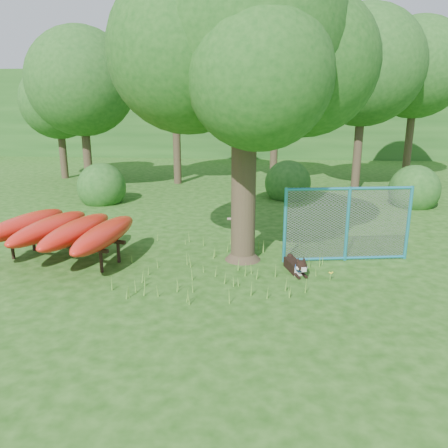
# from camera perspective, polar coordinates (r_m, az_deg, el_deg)

# --- Properties ---
(ground) EXTENTS (80.00, 80.00, 0.00)m
(ground) POSITION_cam_1_polar(r_m,az_deg,el_deg) (8.96, -2.00, -8.17)
(ground) COLOR #18450D
(ground) RESTS_ON ground
(oak_tree) EXTENTS (5.78, 5.08, 7.12)m
(oak_tree) POSITION_cam_1_polar(r_m,az_deg,el_deg) (9.97, 2.57, 22.08)
(oak_tree) COLOR #362B1D
(oak_tree) RESTS_ON ground
(wooden_post) EXTENTS (0.31, 0.12, 1.13)m
(wooden_post) POSITION_cam_1_polar(r_m,az_deg,el_deg) (10.45, 1.24, -1.23)
(wooden_post) COLOR #706554
(wooden_post) RESTS_ON ground
(kayak_rack) EXTENTS (3.30, 3.55, 1.00)m
(kayak_rack) POSITION_cam_1_polar(r_m,az_deg,el_deg) (10.83, -20.31, -0.67)
(kayak_rack) COLOR black
(kayak_rack) RESTS_ON ground
(husky_dog) EXTENTS (0.49, 1.02, 0.46)m
(husky_dog) POSITION_cam_1_polar(r_m,az_deg,el_deg) (9.72, 9.43, -5.43)
(husky_dog) COLOR black
(husky_dog) RESTS_ON ground
(fence_section) EXTENTS (2.99, 0.59, 2.95)m
(fence_section) POSITION_cam_1_polar(r_m,az_deg,el_deg) (10.55, 15.81, -0.03)
(fence_section) COLOR teal
(fence_section) RESTS_ON ground
(wildflower_clump) EXTENTS (0.09, 0.10, 0.21)m
(wildflower_clump) POSITION_cam_1_polar(r_m,az_deg,el_deg) (9.43, 13.75, -6.30)
(wildflower_clump) COLOR #5E9831
(wildflower_clump) RESTS_ON ground
(bg_tree_a) EXTENTS (4.40, 4.40, 6.70)m
(bg_tree_a) POSITION_cam_1_polar(r_m,az_deg,el_deg) (19.69, -18.14, 17.20)
(bg_tree_a) COLOR #362B1D
(bg_tree_a) RESTS_ON ground
(bg_tree_b) EXTENTS (5.20, 5.20, 8.22)m
(bg_tree_b) POSITION_cam_1_polar(r_m,az_deg,el_deg) (20.67, -6.50, 20.83)
(bg_tree_b) COLOR #362B1D
(bg_tree_b) RESTS_ON ground
(bg_tree_c) EXTENTS (4.00, 4.00, 6.12)m
(bg_tree_c) POSITION_cam_1_polar(r_m,az_deg,el_deg) (21.17, 6.76, 16.61)
(bg_tree_c) COLOR #362B1D
(bg_tree_c) RESTS_ON ground
(bg_tree_d) EXTENTS (4.80, 4.80, 7.50)m
(bg_tree_d) POSITION_cam_1_polar(r_m,az_deg,el_deg) (19.61, 17.86, 19.00)
(bg_tree_d) COLOR #362B1D
(bg_tree_d) RESTS_ON ground
(bg_tree_e) EXTENTS (4.60, 4.60, 7.55)m
(bg_tree_e) POSITION_cam_1_polar(r_m,az_deg,el_deg) (23.27, 23.87, 18.12)
(bg_tree_e) COLOR #362B1D
(bg_tree_e) RESTS_ON ground
(bg_tree_f) EXTENTS (3.60, 3.60, 5.55)m
(bg_tree_f) POSITION_cam_1_polar(r_m,az_deg,el_deg) (23.43, -20.85, 14.69)
(bg_tree_f) COLOR #362B1D
(bg_tree_f) RESTS_ON ground
(shrub_left) EXTENTS (1.80, 1.80, 1.80)m
(shrub_left) POSITION_cam_1_polar(r_m,az_deg,el_deg) (17.16, -15.54, 2.69)
(shrub_left) COLOR #1D501A
(shrub_left) RESTS_ON ground
(shrub_right) EXTENTS (1.80, 1.80, 1.80)m
(shrub_right) POSITION_cam_1_polar(r_m,az_deg,el_deg) (17.41, 23.38, 2.17)
(shrub_right) COLOR #1D501A
(shrub_right) RESTS_ON ground
(shrub_mid) EXTENTS (1.80, 1.80, 1.80)m
(shrub_mid) POSITION_cam_1_polar(r_m,az_deg,el_deg) (17.54, 8.26, 3.36)
(shrub_mid) COLOR #1D501A
(shrub_mid) RESTS_ON ground
(wooded_hillside) EXTENTS (80.00, 12.00, 6.00)m
(wooded_hillside) POSITION_cam_1_polar(r_m,az_deg,el_deg) (36.18, 3.74, 14.30)
(wooded_hillside) COLOR #1D501A
(wooded_hillside) RESTS_ON ground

